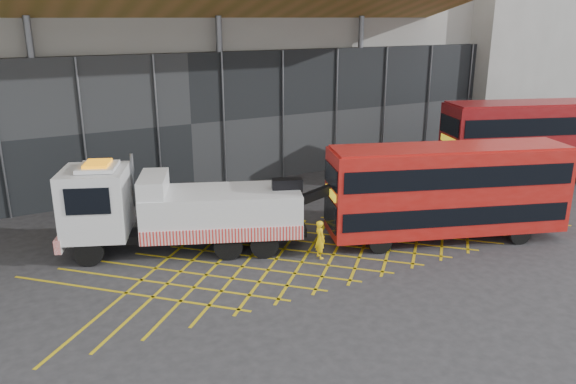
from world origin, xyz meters
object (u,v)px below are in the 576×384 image
bus_second (542,138)px  worker (320,239)px  bus_towed (447,189)px  recovery_truck (175,209)px

bus_second → worker: size_ratio=7.42×
bus_towed → bus_second: (12.16, 4.47, 0.32)m
bus_second → worker: bus_second is taller
recovery_truck → bus_towed: bus_towed is taller
recovery_truck → bus_second: size_ratio=0.94×
recovery_truck → bus_second: 23.50m
recovery_truck → bus_second: bus_second is taller
recovery_truck → bus_towed: (11.32, -4.68, 0.52)m
recovery_truck → worker: recovery_truck is taller
bus_towed → bus_second: bus_second is taller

